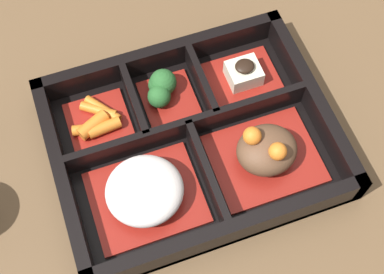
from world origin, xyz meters
The scene contains 8 objects.
ground_plane centered at (0.00, 0.00, 0.00)m, with size 3.00×3.00×0.00m, color brown.
bento_base centered at (0.00, 0.00, 0.01)m, with size 0.31×0.24×0.01m.
bento_rim centered at (0.00, 0.00, 0.02)m, with size 0.31×0.24×0.04m.
bowl_stew centered at (-0.07, 0.05, 0.03)m, with size 0.12×0.10×0.06m.
bowl_rice centered at (0.07, 0.05, 0.03)m, with size 0.12×0.10×0.04m.
bowl_tofu centered at (-0.09, -0.06, 0.02)m, with size 0.08×0.07×0.03m.
bowl_greens centered at (0.01, -0.07, 0.03)m, with size 0.06×0.07×0.04m.
bowl_carrots centered at (0.09, -0.06, 0.02)m, with size 0.07×0.07×0.02m.
Camera 1 is at (0.09, 0.26, 0.55)m, focal length 50.00 mm.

